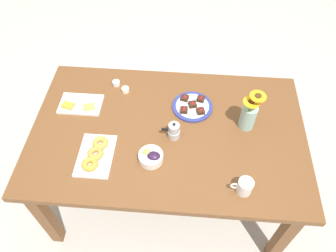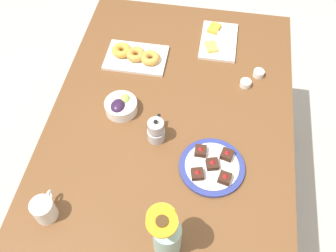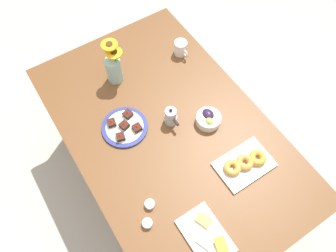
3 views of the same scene
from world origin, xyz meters
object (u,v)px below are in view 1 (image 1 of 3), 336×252
object	(u,v)px
jam_cup_honey	(116,83)
flower_vase	(249,115)
dining_table	(168,139)
grape_bowl	(151,157)
dessert_plate	(192,106)
moka_pot	(174,131)
jam_cup_berry	(125,90)
croissant_platter	(95,155)
cheese_platter	(80,104)
coffee_mug	(245,186)

from	to	relation	value
jam_cup_honey	flower_vase	size ratio (longest dim) A/B	0.18
jam_cup_honey	dining_table	bearing A→B (deg)	136.48
grape_bowl	flower_vase	distance (m)	0.60
dining_table	flower_vase	bearing A→B (deg)	-171.13
dessert_plate	grape_bowl	bearing A→B (deg)	62.31
grape_bowl	moka_pot	distance (m)	0.20
grape_bowl	moka_pot	xyz separation A→B (m)	(-0.11, -0.17, 0.02)
jam_cup_berry	dessert_plate	size ratio (longest dim) A/B	0.19
croissant_platter	jam_cup_berry	size ratio (longest dim) A/B	5.83
moka_pot	flower_vase	bearing A→B (deg)	-164.99
cheese_platter	jam_cup_honey	distance (m)	0.27
coffee_mug	jam_cup_honey	xyz separation A→B (m)	(0.78, -0.71, -0.03)
jam_cup_honey	grape_bowl	bearing A→B (deg)	117.68
coffee_mug	grape_bowl	bearing A→B (deg)	-16.86
dining_table	moka_pot	distance (m)	0.15
dining_table	cheese_platter	world-z (taller)	cheese_platter
cheese_platter	flower_vase	distance (m)	1.02
grape_bowl	jam_cup_berry	world-z (taller)	grape_bowl
cheese_platter	flower_vase	bearing A→B (deg)	175.43
cheese_platter	flower_vase	size ratio (longest dim) A/B	0.96
coffee_mug	moka_pot	bearing A→B (deg)	-40.05
cheese_platter	jam_cup_berry	world-z (taller)	cheese_platter
flower_vase	croissant_platter	bearing A→B (deg)	18.85
moka_pot	jam_cup_berry	bearing A→B (deg)	-45.07
dessert_plate	flower_vase	distance (m)	0.35
croissant_platter	moka_pot	size ratio (longest dim) A/B	2.35
grape_bowl	jam_cup_honey	distance (m)	0.63
coffee_mug	jam_cup_berry	size ratio (longest dim) A/B	2.36
jam_cup_honey	flower_vase	bearing A→B (deg)	161.29
cheese_platter	croissant_platter	distance (m)	0.41
croissant_platter	moka_pot	world-z (taller)	moka_pot
cheese_platter	jam_cup_berry	bearing A→B (deg)	-151.27
jam_cup_berry	dessert_plate	bearing A→B (deg)	166.41
croissant_platter	flower_vase	bearing A→B (deg)	-161.15
dining_table	coffee_mug	xyz separation A→B (m)	(-0.41, 0.36, 0.13)
flower_vase	jam_cup_berry	bearing A→B (deg)	-16.54
moka_pot	dining_table	bearing A→B (deg)	-48.36
coffee_mug	dessert_plate	world-z (taller)	coffee_mug
jam_cup_honey	cheese_platter	bearing A→B (deg)	46.05
jam_cup_berry	flower_vase	size ratio (longest dim) A/B	0.18
croissant_platter	moka_pot	distance (m)	0.45
croissant_platter	dessert_plate	bearing A→B (deg)	-141.93
grape_bowl	croissant_platter	bearing A→B (deg)	0.72
grape_bowl	flower_vase	size ratio (longest dim) A/B	0.50
croissant_platter	grape_bowl	bearing A→B (deg)	-179.28
coffee_mug	cheese_platter	distance (m)	1.10
croissant_platter	dessert_plate	distance (m)	0.65
grape_bowl	cheese_platter	size ratio (longest dim) A/B	0.52
dining_table	grape_bowl	size ratio (longest dim) A/B	11.91
flower_vase	moka_pot	world-z (taller)	flower_vase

